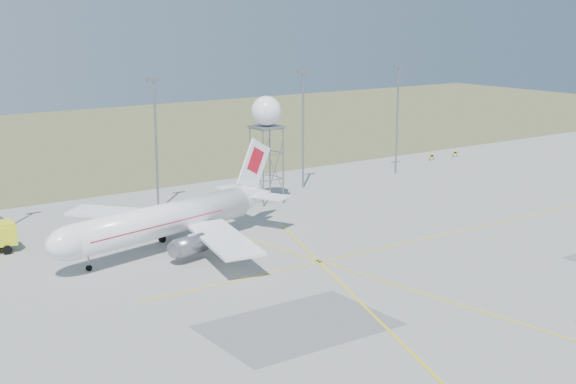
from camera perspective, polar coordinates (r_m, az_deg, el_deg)
ground at (r=83.32m, az=18.42°, el=-9.18°), size 400.00×400.00×0.00m
grass_strip at (r=197.72m, az=-16.11°, el=3.41°), size 400.00×120.00×0.03m
mast_b at (r=124.37m, az=-9.39°, el=4.16°), size 2.20×0.50×20.50m
mast_c at (r=138.73m, az=1.09°, el=5.20°), size 2.20×0.50×20.50m
mast_d at (r=152.69m, az=7.79°, el=5.77°), size 2.20×0.50×20.50m
taxi_sign_near at (r=169.35m, az=10.17°, el=2.53°), size 1.60×0.17×1.20m
taxi_sign_far at (r=174.34m, az=11.80°, el=2.75°), size 1.60×0.17×1.20m
airliner_main at (r=104.65m, az=-8.58°, el=-1.98°), size 37.00×35.30×12.69m
radar_tower at (r=127.68m, az=-1.54°, el=3.47°), size 4.77×4.77×17.27m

